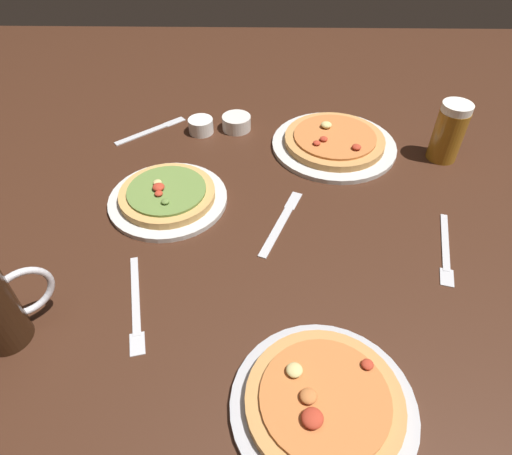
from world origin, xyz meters
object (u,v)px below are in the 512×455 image
at_px(fork_left, 136,304).
at_px(knife_spare, 151,130).
at_px(knife_right, 281,222).
at_px(pizza_plate_far, 168,196).
at_px(pizza_plate_side, 334,142).
at_px(fork_spare, 446,249).
at_px(pizza_plate_near, 324,403).
at_px(beer_mug_amber, 450,132).
at_px(ramekin_butter, 236,123).
at_px(ramekin_sauce, 201,126).

xyz_separation_m(fork_left, knife_spare, (-0.08, 0.59, 0.00)).
bearing_deg(knife_spare, knife_right, -46.17).
distance_m(pizza_plate_far, pizza_plate_side, 0.46).
bearing_deg(knife_spare, pizza_plate_side, -8.16).
bearing_deg(fork_left, fork_spare, 13.76).
bearing_deg(pizza_plate_near, fork_left, 150.33).
distance_m(beer_mug_amber, ramekin_butter, 0.55).
bearing_deg(fork_spare, pizza_plate_side, 116.66).
height_order(pizza_plate_far, fork_spare, pizza_plate_far).
xyz_separation_m(beer_mug_amber, knife_spare, (-0.77, 0.11, -0.07)).
xyz_separation_m(pizza_plate_far, knife_right, (0.26, -0.07, -0.01)).
height_order(pizza_plate_side, ramekin_butter, pizza_plate_side).
height_order(pizza_plate_far, pizza_plate_side, same).
distance_m(pizza_plate_near, ramekin_sauce, 0.81).
height_order(pizza_plate_near, ramekin_sauce, pizza_plate_near).
bearing_deg(pizza_plate_near, ramekin_sauce, 108.95).
bearing_deg(fork_left, knife_spare, 98.08).
relative_size(pizza_plate_near, fork_spare, 1.36).
xyz_separation_m(pizza_plate_near, ramekin_sauce, (-0.26, 0.77, 0.00)).
bearing_deg(knife_right, fork_spare, -12.97).
xyz_separation_m(ramekin_butter, knife_spare, (-0.24, -0.02, -0.02)).
height_order(pizza_plate_side, beer_mug_amber, beer_mug_amber).
xyz_separation_m(beer_mug_amber, fork_left, (-0.69, -0.48, -0.07)).
xyz_separation_m(pizza_plate_side, fork_spare, (0.19, -0.37, -0.01)).
height_order(beer_mug_amber, fork_spare, beer_mug_amber).
height_order(fork_left, fork_spare, same).
relative_size(pizza_plate_near, beer_mug_amber, 1.86).
bearing_deg(ramekin_butter, ramekin_sauce, -169.13).
relative_size(ramekin_sauce, ramekin_butter, 0.86).
xyz_separation_m(fork_left, knife_right, (0.27, 0.22, 0.00)).
xyz_separation_m(beer_mug_amber, ramekin_sauce, (-0.63, 0.11, -0.05)).
bearing_deg(pizza_plate_side, ramekin_sauce, 169.21).
height_order(beer_mug_amber, fork_left, beer_mug_amber).
bearing_deg(ramekin_sauce, beer_mug_amber, -9.63).
bearing_deg(pizza_plate_side, fork_left, -128.55).
relative_size(fork_left, knife_right, 1.03).
xyz_separation_m(pizza_plate_near, pizza_plate_side, (0.09, 0.70, -0.00)).
distance_m(pizza_plate_near, knife_spare, 0.87).
xyz_separation_m(ramekin_butter, knife_right, (0.12, -0.38, -0.02)).
distance_m(ramekin_sauce, ramekin_butter, 0.10).
height_order(beer_mug_amber, knife_right, beer_mug_amber).
bearing_deg(ramekin_butter, knife_right, -73.17).
relative_size(fork_spare, knife_spare, 1.16).
height_order(pizza_plate_far, fork_left, pizza_plate_far).
distance_m(knife_right, fork_spare, 0.34).
bearing_deg(ramekin_sauce, ramekin_butter, 10.87).
bearing_deg(fork_left, ramekin_butter, 75.83).
bearing_deg(pizza_plate_near, beer_mug_amber, 61.09).
relative_size(pizza_plate_far, ramekin_butter, 3.40).
height_order(ramekin_sauce, knife_right, ramekin_sauce).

